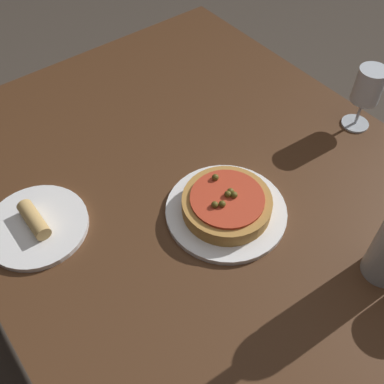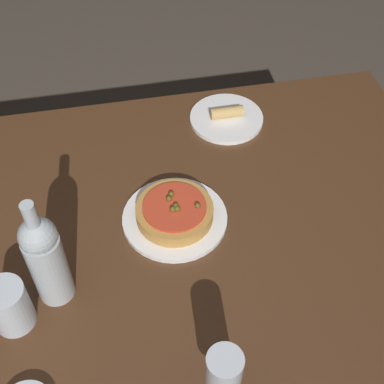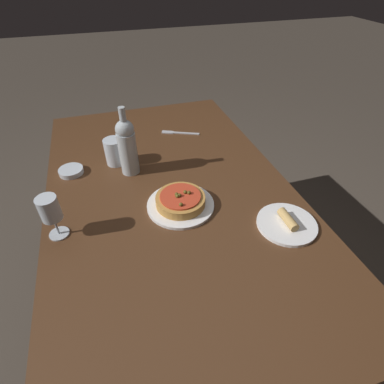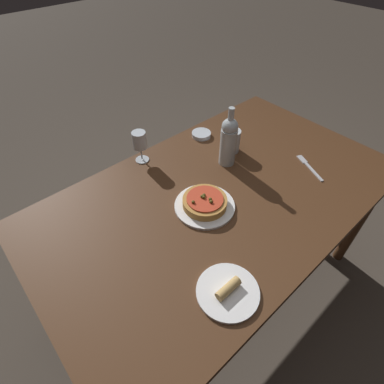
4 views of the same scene
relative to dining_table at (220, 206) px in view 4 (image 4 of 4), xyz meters
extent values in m
plane|color=#4C4238|center=(0.00, 0.00, -0.68)|extent=(14.00, 14.00, 0.00)
cube|color=#4C2D19|center=(0.00, 0.00, 0.06)|extent=(1.60, 0.94, 0.03)
cylinder|color=#4C2D19|center=(0.74, -0.41, -0.32)|extent=(0.06, 0.06, 0.73)
cylinder|color=#4C2D19|center=(-0.74, 0.41, -0.32)|extent=(0.06, 0.06, 0.73)
cylinder|color=#4C2D19|center=(-0.74, -0.41, -0.32)|extent=(0.06, 0.06, 0.73)
cylinder|color=white|center=(0.11, 0.01, 0.09)|extent=(0.25, 0.25, 0.01)
cylinder|color=#BC843D|center=(0.11, 0.01, 0.11)|extent=(0.18, 0.18, 0.03)
cylinder|color=red|center=(0.11, 0.01, 0.13)|extent=(0.15, 0.15, 0.01)
sphere|color=brown|center=(0.11, 0.00, 0.14)|extent=(0.01, 0.01, 0.01)
sphere|color=brown|center=(0.10, 0.00, 0.14)|extent=(0.01, 0.01, 0.01)
sphere|color=brown|center=(0.10, 0.03, 0.14)|extent=(0.01, 0.01, 0.01)
sphere|color=brown|center=(0.11, 0.01, 0.14)|extent=(0.01, 0.01, 0.01)
sphere|color=brown|center=(0.11, 0.05, 0.14)|extent=(0.01, 0.01, 0.01)
sphere|color=brown|center=(0.16, 0.00, 0.14)|extent=(0.01, 0.01, 0.01)
cylinder|color=silver|center=(0.12, -0.41, 0.08)|extent=(0.07, 0.07, 0.00)
cylinder|color=silver|center=(0.12, -0.41, 0.12)|extent=(0.01, 0.01, 0.07)
cylinder|color=silver|center=(0.12, -0.41, 0.20)|extent=(0.06, 0.06, 0.08)
cylinder|color=#B2BCC1|center=(-0.17, -0.13, 0.17)|extent=(0.08, 0.08, 0.18)
sphere|color=#B2BCC1|center=(-0.17, -0.13, 0.28)|extent=(0.07, 0.07, 0.07)
cylinder|color=#B2BCC1|center=(-0.17, -0.13, 0.33)|extent=(0.03, 0.03, 0.07)
cylinder|color=silver|center=(-0.25, -0.18, 0.14)|extent=(0.08, 0.08, 0.11)
cylinder|color=silver|center=(-0.23, -0.37, 0.09)|extent=(0.10, 0.10, 0.02)
cube|color=#B7B7BC|center=(-0.42, 0.19, 0.08)|extent=(0.07, 0.13, 0.00)
cube|color=#B7B7BC|center=(-0.46, 0.10, 0.08)|extent=(0.05, 0.06, 0.00)
cylinder|color=white|center=(0.31, 0.33, 0.09)|extent=(0.20, 0.20, 0.01)
cylinder|color=tan|center=(0.31, 0.33, 0.11)|extent=(0.09, 0.03, 0.03)
camera|label=1|loc=(-0.29, 0.41, 0.82)|focal=42.00mm
camera|label=2|loc=(0.00, -0.76, 1.08)|focal=50.00mm
camera|label=3|loc=(0.91, -0.19, 0.82)|focal=28.00mm
camera|label=4|loc=(0.70, 0.60, 0.99)|focal=28.00mm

